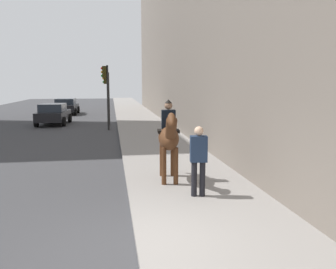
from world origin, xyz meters
TOP-DOWN VIEW (x-y plane):
  - sidewalk_slab at (0.00, -1.70)m, footprint 120.00×3.40m
  - mounted_horse_near at (3.82, -1.18)m, footprint 2.15×0.68m
  - pedestrian_greeting at (2.36, -1.67)m, footprint 0.31×0.43m
  - car_near_lane at (19.34, 4.28)m, footprint 4.02×2.10m
  - car_mid_lane at (27.38, 4.39)m, footprint 4.17×2.09m
  - traffic_light_near_curb at (15.88, 0.64)m, footprint 0.20×0.44m
  - traffic_light_far_curb at (18.17, 0.61)m, footprint 0.20×0.44m

SIDE VIEW (x-z plane):
  - sidewalk_slab at x=0.00m, z-range 0.00..0.12m
  - car_near_lane at x=19.34m, z-range 0.03..1.47m
  - car_mid_lane at x=27.38m, z-range 0.03..1.47m
  - pedestrian_greeting at x=2.36m, z-range 0.25..1.95m
  - mounted_horse_near at x=3.82m, z-range 0.24..2.50m
  - traffic_light_far_curb at x=18.17m, z-range 0.61..4.13m
  - traffic_light_near_curb at x=15.88m, z-range 0.66..4.53m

